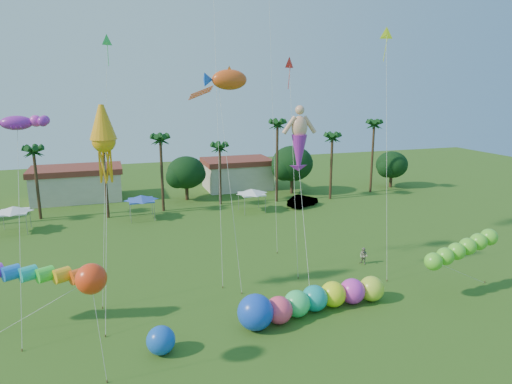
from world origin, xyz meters
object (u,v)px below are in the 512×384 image
object	(u,v)px
blue_ball	(161,340)
caterpillar_inflatable	(309,301)
spectator_b	(364,256)
car_b	(303,201)

from	to	relation	value
blue_ball	caterpillar_inflatable	bearing A→B (deg)	8.94
spectator_b	caterpillar_inflatable	world-z (taller)	caterpillar_inflatable
car_b	blue_ball	bearing A→B (deg)	115.12
car_b	spectator_b	world-z (taller)	spectator_b
car_b	caterpillar_inflatable	size ratio (longest dim) A/B	0.39
caterpillar_inflatable	car_b	bearing A→B (deg)	58.76
car_b	blue_ball	size ratio (longest dim) A/B	2.68
caterpillar_inflatable	blue_ball	bearing A→B (deg)	-179.10
caterpillar_inflatable	blue_ball	xyz separation A→B (m)	(-10.72, -1.69, -0.14)
blue_ball	car_b	bearing A→B (deg)	52.53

